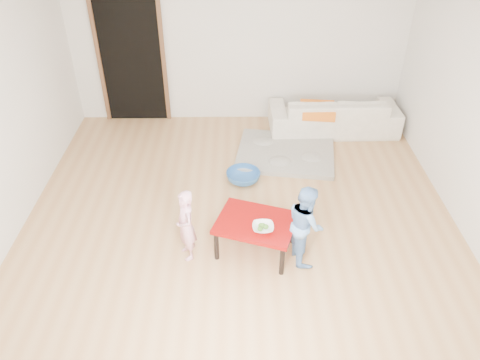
{
  "coord_description": "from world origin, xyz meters",
  "views": [
    {
      "loc": [
        -0.03,
        -4.28,
        3.54
      ],
      "look_at": [
        0.0,
        -0.2,
        0.65
      ],
      "focal_mm": 35.0,
      "sensor_mm": 36.0,
      "label": 1
    }
  ],
  "objects_px": {
    "red_table": "(256,236)",
    "child_blue": "(306,224)",
    "basin": "(243,177)",
    "bowl": "(263,228)",
    "child_pink": "(186,226)",
    "sofa": "(334,114)"
  },
  "relations": [
    {
      "from": "red_table",
      "to": "bowl",
      "type": "distance_m",
      "value": 0.27
    },
    {
      "from": "red_table",
      "to": "child_blue",
      "type": "height_order",
      "value": "child_blue"
    },
    {
      "from": "child_pink",
      "to": "basin",
      "type": "bearing_deg",
      "value": 132.87
    },
    {
      "from": "sofa",
      "to": "red_table",
      "type": "distance_m",
      "value": 2.93
    },
    {
      "from": "bowl",
      "to": "child_blue",
      "type": "relative_size",
      "value": 0.24
    },
    {
      "from": "child_blue",
      "to": "basin",
      "type": "relative_size",
      "value": 2.03
    },
    {
      "from": "sofa",
      "to": "child_pink",
      "type": "distance_m",
      "value": 3.37
    },
    {
      "from": "red_table",
      "to": "bowl",
      "type": "relative_size",
      "value": 3.68
    },
    {
      "from": "sofa",
      "to": "red_table",
      "type": "relative_size",
      "value": 2.4
    },
    {
      "from": "bowl",
      "to": "basin",
      "type": "xyz_separation_m",
      "value": [
        -0.18,
        1.41,
        -0.36
      ]
    },
    {
      "from": "sofa",
      "to": "basin",
      "type": "bearing_deg",
      "value": 43.06
    },
    {
      "from": "bowl",
      "to": "basin",
      "type": "relative_size",
      "value": 0.49
    },
    {
      "from": "bowl",
      "to": "child_blue",
      "type": "height_order",
      "value": "child_blue"
    },
    {
      "from": "sofa",
      "to": "child_blue",
      "type": "relative_size",
      "value": 2.14
    },
    {
      "from": "sofa",
      "to": "child_blue",
      "type": "bearing_deg",
      "value": 72.93
    },
    {
      "from": "sofa",
      "to": "bowl",
      "type": "height_order",
      "value": "sofa"
    },
    {
      "from": "sofa",
      "to": "child_pink",
      "type": "bearing_deg",
      "value": 52.45
    },
    {
      "from": "red_table",
      "to": "basin",
      "type": "relative_size",
      "value": 1.81
    },
    {
      "from": "sofa",
      "to": "basin",
      "type": "relative_size",
      "value": 4.34
    },
    {
      "from": "sofa",
      "to": "bowl",
      "type": "xyz_separation_m",
      "value": [
        -1.21,
        -2.77,
        0.15
      ]
    },
    {
      "from": "child_blue",
      "to": "child_pink",
      "type": "bearing_deg",
      "value": 78.64
    },
    {
      "from": "sofa",
      "to": "child_pink",
      "type": "relative_size",
      "value": 2.34
    }
  ]
}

